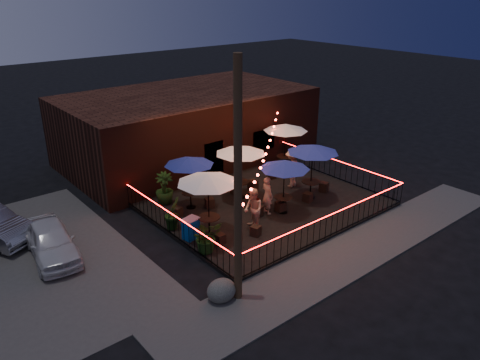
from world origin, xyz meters
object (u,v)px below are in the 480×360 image
at_px(cafe_table_1, 189,162).
at_px(cafe_table_5, 286,128).
at_px(cooler, 191,228).
at_px(utility_pole, 238,189).
at_px(cafe_table_3, 240,150).
at_px(cafe_table_0, 208,179).
at_px(cafe_table_2, 285,166).
at_px(cafe_table_4, 313,149).
at_px(boulder, 221,291).

xyz_separation_m(cafe_table_1, cafe_table_5, (6.71, 0.70, 0.16)).
xyz_separation_m(cafe_table_5, cooler, (-8.30, -3.08, -1.97)).
height_order(utility_pole, cafe_table_1, utility_pole).
height_order(cafe_table_1, cafe_table_3, cafe_table_3).
distance_m(cafe_table_0, cafe_table_3, 3.97).
height_order(cafe_table_1, cafe_table_2, cafe_table_2).
xyz_separation_m(cafe_table_4, cafe_table_5, (1.60, 3.43, -0.04)).
distance_m(utility_pole, cafe_table_4, 8.60).
bearing_deg(cafe_table_1, cafe_table_4, -28.12).
bearing_deg(cafe_table_1, cafe_table_2, -46.22).
height_order(cafe_table_3, cafe_table_4, cafe_table_4).
relative_size(cafe_table_0, cooler, 3.44).
height_order(cafe_table_0, cafe_table_3, cafe_table_0).
bearing_deg(cafe_table_2, cooler, 171.37).
relative_size(cafe_table_3, cafe_table_5, 1.11).
bearing_deg(cafe_table_4, cooler, 176.98).
height_order(utility_pole, boulder, utility_pole).
relative_size(utility_pole, cafe_table_5, 3.02).
bearing_deg(utility_pole, cafe_table_3, 49.93).
xyz_separation_m(cafe_table_2, cooler, (-4.53, 0.69, -1.81)).
xyz_separation_m(utility_pole, cafe_table_2, (5.43, 3.44, -1.59)).
bearing_deg(boulder, cooler, 70.13).
relative_size(cafe_table_0, boulder, 3.21).
distance_m(cafe_table_0, cafe_table_5, 8.32).
height_order(cafe_table_5, boulder, cafe_table_5).
relative_size(utility_pole, cafe_table_1, 2.76).
bearing_deg(cafe_table_2, cafe_table_4, 8.75).
distance_m(cooler, boulder, 4.11).
xyz_separation_m(cafe_table_3, boulder, (-5.47, -5.64, -2.18)).
distance_m(cafe_table_5, cooler, 9.07).
distance_m(utility_pole, cooler, 5.42).
bearing_deg(cafe_table_5, utility_pole, -141.92).
bearing_deg(cafe_table_3, utility_pole, -130.07).
xyz_separation_m(cafe_table_0, cafe_table_2, (3.83, -0.39, -0.25)).
xyz_separation_m(cafe_table_1, boulder, (-2.99, -6.24, -2.04)).
bearing_deg(cafe_table_1, utility_pole, -110.98).
distance_m(utility_pole, boulder, 3.67).
height_order(utility_pole, cafe_table_2, utility_pole).
bearing_deg(cafe_table_0, cafe_table_5, 23.97).
bearing_deg(cafe_table_3, cafe_table_5, 17.03).
xyz_separation_m(cafe_table_5, boulder, (-9.70, -6.94, -2.19)).
distance_m(utility_pole, cafe_table_2, 6.62).
relative_size(cafe_table_4, cafe_table_5, 1.16).
xyz_separation_m(cafe_table_3, cafe_table_4, (2.63, -2.14, 0.05)).
relative_size(cafe_table_1, boulder, 3.03).
bearing_deg(cafe_table_1, cafe_table_5, 5.99).
height_order(utility_pole, cafe_table_0, utility_pole).
relative_size(cafe_table_0, cafe_table_3, 1.04).
height_order(cafe_table_0, cafe_table_4, cafe_table_0).
distance_m(cafe_table_3, cooler, 4.86).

